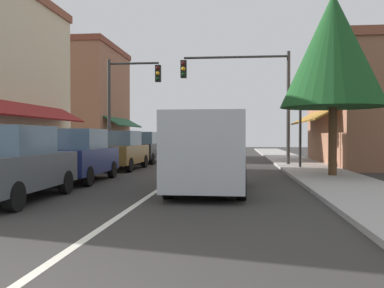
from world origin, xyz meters
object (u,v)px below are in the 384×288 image
Objects in this scene: van_in_lane at (210,150)px; tree_right_near at (333,50)px; traffic_signal_mast_arm at (250,88)px; parked_car_far_left at (142,148)px; parked_car_nearest_left at (10,164)px; parked_car_third_left at (120,150)px; street_lamp_right_mid at (300,105)px; traffic_signal_left_corner at (126,95)px; parked_car_second_left at (78,156)px.

tree_right_near is at bearing 45.04° from van_in_lane.
traffic_signal_mast_arm is at bearing 114.43° from tree_right_near.
parked_car_far_left is 12.50m from tree_right_near.
parked_car_nearest_left is 14.23m from traffic_signal_mast_arm.
van_in_lane is at bearing -70.40° from parked_car_far_left.
parked_car_third_left is 0.96× the size of street_lamp_right_mid.
parked_car_third_left is at bearing -90.49° from parked_car_far_left.
parked_car_nearest_left is at bearing -143.42° from tree_right_near.
van_in_lane is 0.90× the size of traffic_signal_left_corner.
traffic_signal_mast_arm is (5.93, 12.56, 3.12)m from parked_car_nearest_left.
parked_car_nearest_left is 1.00× the size of parked_car_second_left.
traffic_signal_left_corner reaches higher than van_in_lane.
parked_car_nearest_left and parked_car_second_left have the same top height.
street_lamp_right_mid is at bearing 67.03° from van_in_lane.
parked_car_second_left is at bearing -126.26° from traffic_signal_mast_arm.
parked_car_second_left is 9.62m from traffic_signal_left_corner.
van_in_lane is at bearing -64.47° from traffic_signal_left_corner.
tree_right_near is at bearing -43.69° from parked_car_far_left.
traffic_signal_left_corner is (-0.69, -0.94, 2.91)m from parked_car_far_left.
parked_car_second_left is at bearing -88.98° from parked_car_third_left.
traffic_signal_mast_arm is 0.87× the size of tree_right_near.
parked_car_second_left is at bearing -143.03° from street_lamp_right_mid.
traffic_signal_left_corner is (-0.77, 3.88, 2.91)m from parked_car_third_left.
tree_right_near reaches higher than parked_car_third_left.
parked_car_far_left is at bearing 137.67° from tree_right_near.
parked_car_nearest_left is at bearing -90.91° from parked_car_far_left.
traffic_signal_left_corner is at bearing 102.27° from parked_car_third_left.
parked_car_nearest_left is 13.87m from traffic_signal_left_corner.
van_in_lane reaches higher than parked_car_far_left.
van_in_lane is 0.90× the size of traffic_signal_mast_arm.
tree_right_near is at bearing -36.69° from traffic_signal_left_corner.
parked_car_second_left is at bearing -166.80° from tree_right_near.
traffic_signal_mast_arm is at bearing 63.64° from parked_car_nearest_left.
traffic_signal_mast_arm is (5.97, 2.90, 3.12)m from parked_car_third_left.
traffic_signal_left_corner is at bearing 171.69° from traffic_signal_mast_arm.
traffic_signal_mast_arm is at bearing 138.00° from street_lamp_right_mid.
van_in_lane reaches higher than parked_car_nearest_left.
parked_car_second_left is 9.74m from tree_right_near.
traffic_signal_mast_arm is 6.73m from tree_right_near.
parked_car_third_left is 8.57m from van_in_lane.
van_in_lane is (4.63, -12.08, 0.27)m from parked_car_far_left.
parked_car_nearest_left is at bearing -88.64° from parked_car_third_left.
parked_car_far_left is at bearing 111.93° from van_in_lane.
van_in_lane reaches higher than parked_car_third_left.
parked_car_far_left is at bearing 89.33° from parked_car_second_left.
street_lamp_right_mid reaches higher than van_in_lane.
traffic_signal_mast_arm reaches higher than van_in_lane.
tree_right_near is (2.77, -6.10, 0.62)m from traffic_signal_mast_arm.
parked_car_nearest_left is 14.49m from parked_car_far_left.
traffic_signal_mast_arm is at bearing 52.71° from parked_car_second_left.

